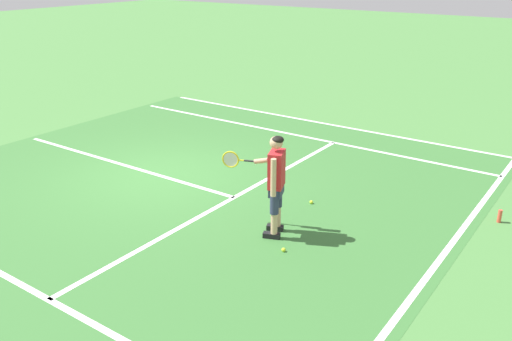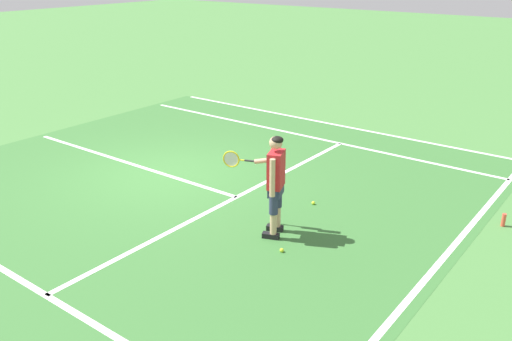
{
  "view_description": "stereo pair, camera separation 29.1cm",
  "coord_description": "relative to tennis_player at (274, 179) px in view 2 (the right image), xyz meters",
  "views": [
    {
      "loc": [
        -7.56,
        -7.79,
        4.26
      ],
      "look_at": [
        -0.79,
        -3.04,
        1.05
      ],
      "focal_mm": 38.08,
      "sensor_mm": 36.0,
      "label": 1
    },
    {
      "loc": [
        -7.38,
        -8.03,
        4.26
      ],
      "look_at": [
        -0.79,
        -3.04,
        1.05
      ],
      "focal_mm": 38.08,
      "sensor_mm": 36.0,
      "label": 2
    }
  ],
  "objects": [
    {
      "name": "ground_plane",
      "position": [
        0.8,
        3.42,
        -0.99
      ],
      "size": [
        80.0,
        80.0,
        0.0
      ],
      "primitive_type": "plane",
      "color": "#477F3D"
    },
    {
      "name": "court_inner_surface",
      "position": [
        0.8,
        2.66,
        -0.99
      ],
      "size": [
        10.98,
        10.77,
        0.0
      ],
      "primitive_type": "cube",
      "color": "#387033",
      "rests_on": "ground"
    },
    {
      "name": "line_baseline",
      "position": [
        0.8,
        -2.53,
        -0.99
      ],
      "size": [
        10.98,
        0.1,
        0.01
      ],
      "primitive_type": "cube",
      "color": "white",
      "rests_on": "ground"
    },
    {
      "name": "line_service",
      "position": [
        0.8,
        1.44,
        -0.99
      ],
      "size": [
        8.23,
        0.1,
        0.01
      ],
      "primitive_type": "cube",
      "color": "white",
      "rests_on": "ground"
    },
    {
      "name": "line_centre_service",
      "position": [
        0.8,
        4.64,
        -0.99
      ],
      "size": [
        0.1,
        6.4,
        0.01
      ],
      "primitive_type": "cube",
      "color": "white",
      "rests_on": "ground"
    },
    {
      "name": "line_singles_right",
      "position": [
        4.91,
        2.66,
        -0.99
      ],
      "size": [
        0.1,
        10.37,
        0.01
      ],
      "primitive_type": "cube",
      "color": "white",
      "rests_on": "ground"
    },
    {
      "name": "line_doubles_right",
      "position": [
        6.29,
        2.66,
        -0.99
      ],
      "size": [
        0.1,
        10.37,
        0.01
      ],
      "primitive_type": "cube",
      "color": "white",
      "rests_on": "ground"
    },
    {
      "name": "tennis_player",
      "position": [
        0.0,
        0.0,
        0.0
      ],
      "size": [
        0.57,
        1.23,
        1.71
      ],
      "color": "black",
      "rests_on": "ground"
    },
    {
      "name": "tennis_ball_near_feet",
      "position": [
        -0.41,
        -0.45,
        -0.96
      ],
      "size": [
        0.07,
        0.07,
        0.07
      ],
      "primitive_type": "sphere",
      "color": "#CCE02D",
      "rests_on": "ground"
    },
    {
      "name": "tennis_ball_by_baseline",
      "position": [
        1.4,
        0.09,
        -0.96
      ],
      "size": [
        0.07,
        0.07,
        0.07
      ],
      "primitive_type": "sphere",
      "color": "#CCE02D",
      "rests_on": "ground"
    },
    {
      "name": "water_bottle",
      "position": [
        2.61,
        -2.97,
        -0.87
      ],
      "size": [
        0.07,
        0.07,
        0.23
      ],
      "primitive_type": "cylinder",
      "color": "#E04C38",
      "rests_on": "ground"
    }
  ]
}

